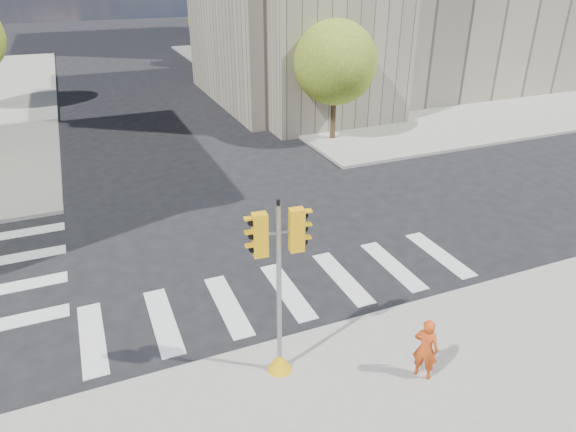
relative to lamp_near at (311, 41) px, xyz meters
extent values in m
plane|color=black|center=(-8.00, -14.00, -4.58)|extent=(160.00, 160.00, 0.00)
cube|color=gray|center=(12.00, 12.00, -4.50)|extent=(28.00, 40.00, 0.15)
cylinder|color=#382616|center=(-0.50, -4.00, -3.39)|extent=(0.28, 0.28, 2.38)
sphere|color=#377A22|center=(-0.50, -4.00, -0.52)|extent=(4.20, 4.20, 4.20)
cylinder|color=#382616|center=(-0.50, 8.00, -3.32)|extent=(0.28, 0.28, 2.52)
sphere|color=#377A22|center=(-0.50, 8.00, -0.22)|extent=(4.60, 4.60, 4.60)
cylinder|color=#382616|center=(-0.50, 20.00, -3.44)|extent=(0.28, 0.28, 2.27)
sphere|color=#377A22|center=(-0.50, 20.00, -0.70)|extent=(4.00, 4.00, 4.00)
cylinder|color=black|center=(0.00, 0.00, -0.43)|extent=(0.12, 0.12, 8.00)
cylinder|color=black|center=(0.00, 14.00, -0.43)|extent=(0.12, 0.12, 8.00)
cone|color=#F3AC0C|center=(-9.55, -19.02, -4.18)|extent=(0.56, 0.56, 0.50)
cylinder|color=gray|center=(-9.55, -19.02, -2.33)|extent=(0.11, 0.11, 4.20)
cylinder|color=black|center=(-9.55, -19.02, -0.18)|extent=(0.07, 0.07, 0.12)
cylinder|color=gray|center=(-9.55, -19.02, -0.83)|extent=(0.90, 0.16, 0.06)
cube|color=#F3AC0C|center=(-9.93, -18.98, -0.83)|extent=(0.32, 0.25, 0.95)
cube|color=#F3AC0C|center=(-9.17, -19.06, -0.83)|extent=(0.32, 0.25, 0.95)
imported|color=#CD4613|center=(-6.63, -20.44, -3.66)|extent=(0.64, 0.67, 1.55)
camera|label=1|loc=(-12.86, -27.44, 4.05)|focal=32.00mm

